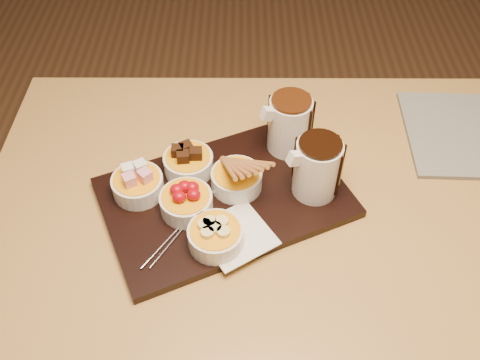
{
  "coord_description": "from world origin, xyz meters",
  "views": [
    {
      "loc": [
        -0.08,
        -0.68,
        1.56
      ],
      "look_at": [
        -0.08,
        0.0,
        0.81
      ],
      "focal_mm": 40.0,
      "sensor_mm": 36.0,
      "label": 1
    }
  ],
  "objects_px": {
    "bowl_strawberries": "(186,203)",
    "pitcher_milk_chocolate": "(289,125)",
    "pitcher_dark_chocolate": "(317,168)",
    "dining_table": "(280,232)",
    "serving_board": "(225,197)"
  },
  "relations": [
    {
      "from": "dining_table",
      "to": "bowl_strawberries",
      "type": "relative_size",
      "value": 12.0
    },
    {
      "from": "serving_board",
      "to": "pitcher_dark_chocolate",
      "type": "bearing_deg",
      "value": -19.98
    },
    {
      "from": "pitcher_milk_chocolate",
      "to": "dining_table",
      "type": "bearing_deg",
      "value": -120.73
    },
    {
      "from": "dining_table",
      "to": "serving_board",
      "type": "xyz_separation_m",
      "value": [
        -0.11,
        0.0,
        0.11
      ]
    },
    {
      "from": "serving_board",
      "to": "bowl_strawberries",
      "type": "height_order",
      "value": "bowl_strawberries"
    },
    {
      "from": "pitcher_dark_chocolate",
      "to": "pitcher_milk_chocolate",
      "type": "relative_size",
      "value": 1.0
    },
    {
      "from": "bowl_strawberries",
      "to": "pitcher_milk_chocolate",
      "type": "relative_size",
      "value": 0.83
    },
    {
      "from": "bowl_strawberries",
      "to": "pitcher_milk_chocolate",
      "type": "height_order",
      "value": "pitcher_milk_chocolate"
    },
    {
      "from": "pitcher_dark_chocolate",
      "to": "pitcher_milk_chocolate",
      "type": "distance_m",
      "value": 0.13
    },
    {
      "from": "serving_board",
      "to": "pitcher_milk_chocolate",
      "type": "xyz_separation_m",
      "value": [
        0.13,
        0.14,
        0.07
      ]
    },
    {
      "from": "dining_table",
      "to": "serving_board",
      "type": "height_order",
      "value": "serving_board"
    },
    {
      "from": "pitcher_dark_chocolate",
      "to": "pitcher_milk_chocolate",
      "type": "xyz_separation_m",
      "value": [
        -0.04,
        0.12,
        0.0
      ]
    },
    {
      "from": "pitcher_milk_chocolate",
      "to": "pitcher_dark_chocolate",
      "type": "bearing_deg",
      "value": -94.4
    },
    {
      "from": "dining_table",
      "to": "bowl_strawberries",
      "type": "distance_m",
      "value": 0.23
    },
    {
      "from": "serving_board",
      "to": "bowl_strawberries",
      "type": "xyz_separation_m",
      "value": [
        -0.07,
        -0.04,
        0.03
      ]
    }
  ]
}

